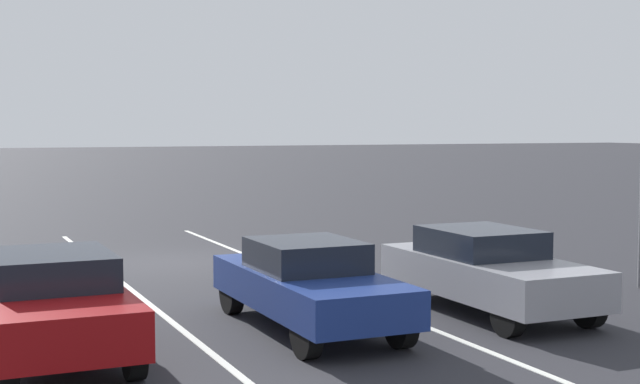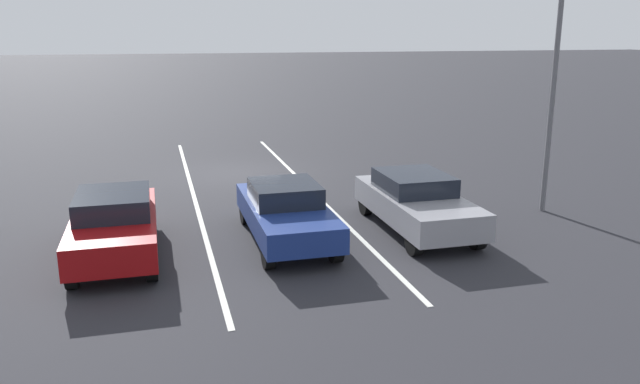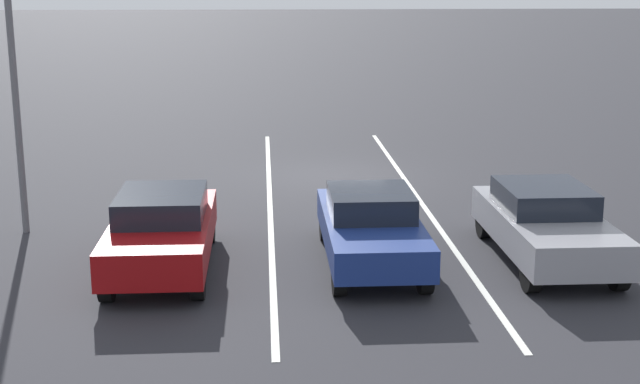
% 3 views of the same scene
% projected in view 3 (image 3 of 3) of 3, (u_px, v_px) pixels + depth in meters
% --- Properties ---
extents(ground_plane, '(240.00, 240.00, 0.00)m').
position_uv_depth(ground_plane, '(335.00, 176.00, 23.83)').
color(ground_plane, '#28282D').
extents(lane_stripe_left_divider, '(0.12, 17.76, 0.01)m').
position_uv_depth(lane_stripe_left_divider, '(420.00, 201.00, 21.15)').
color(lane_stripe_left_divider, silver).
rests_on(lane_stripe_left_divider, ground_plane).
extents(lane_stripe_center_divider, '(0.12, 17.76, 0.01)m').
position_uv_depth(lane_stripe_center_divider, '(270.00, 203.00, 20.93)').
color(lane_stripe_center_divider, silver).
rests_on(lane_stripe_center_divider, ground_plane).
extents(car_gray_leftlane_front, '(1.77, 4.39, 1.40)m').
position_uv_depth(car_gray_leftlane_front, '(546.00, 223.00, 16.57)').
color(car_gray_leftlane_front, gray).
rests_on(car_gray_leftlane_front, ground_plane).
extents(car_maroon_rightlane_front, '(1.75, 4.39, 1.42)m').
position_uv_depth(car_maroon_rightlane_front, '(162.00, 229.00, 16.10)').
color(car_maroon_rightlane_front, maroon).
rests_on(car_maroon_rightlane_front, ground_plane).
extents(car_navy_midlane_front, '(1.71, 4.44, 1.38)m').
position_uv_depth(car_navy_midlane_front, '(371.00, 226.00, 16.40)').
color(car_navy_midlane_front, navy).
rests_on(car_navy_midlane_front, ground_plane).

